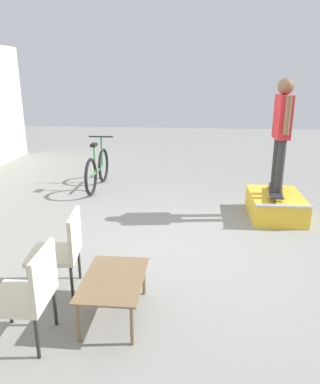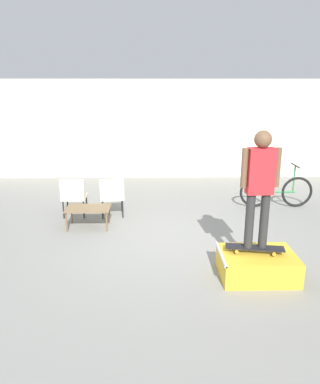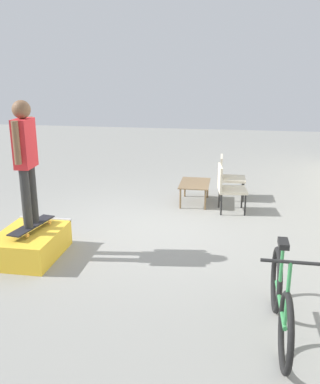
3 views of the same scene
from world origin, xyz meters
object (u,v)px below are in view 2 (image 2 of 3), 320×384
skate_ramp_box (257,265)px  skateboard_on_ramp (255,248)px  bicycle (276,191)px  coffee_table (88,210)px  patio_chair_left (74,195)px  person_skater (260,181)px  patio_chair_right (112,195)px

skate_ramp_box → skateboard_on_ramp: (-0.05, 0.03, 0.27)m
skate_ramp_box → bicycle: size_ratio=0.66×
coffee_table → patio_chair_left: (-0.42, 0.65, 0.13)m
skateboard_on_ramp → bicycle: 3.62m
skateboard_on_ramp → coffee_table: 3.56m
patio_chair_left → skate_ramp_box: bearing=139.0°
bicycle → skateboard_on_ramp: bearing=-112.2°
patio_chair_left → skateboard_on_ramp: bearing=138.9°
skate_ramp_box → coffee_table: coffee_table is taller
person_skater → bicycle: bearing=64.3°
coffee_table → patio_chair_left: size_ratio=1.01×
person_skater → coffee_table: size_ratio=1.96×
person_skater → patio_chair_left: person_skater is taller
skateboard_on_ramp → bicycle: size_ratio=0.52×
skate_ramp_box → patio_chair_right: size_ratio=1.29×
skate_ramp_box → patio_chair_left: size_ratio=1.29×
patio_chair_left → coffee_table: bearing=121.3°
skate_ramp_box → patio_chair_right: patio_chair_right is taller
patio_chair_left → bicycle: bicycle is taller
patio_chair_left → bicycle: bearing=-174.1°
skate_ramp_box → patio_chair_left: bearing=140.2°
person_skater → patio_chair_right: (-2.44, 2.75, -1.01)m
skateboard_on_ramp → patio_chair_right: 3.68m
skate_ramp_box → patio_chair_right: (-2.49, 2.78, 0.31)m
skateboard_on_ramp → coffee_table: (-2.87, 2.10, -0.10)m
person_skater → patio_chair_left: bearing=137.2°
skateboard_on_ramp → patio_chair_right: bearing=141.3°
coffee_table → patio_chair_right: patio_chair_right is taller
skateboard_on_ramp → person_skater: 1.05m
bicycle → person_skater: bearing=-112.2°
person_skater → patio_chair_right: 3.82m
person_skater → coffee_table: (-2.87, 2.10, -1.15)m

